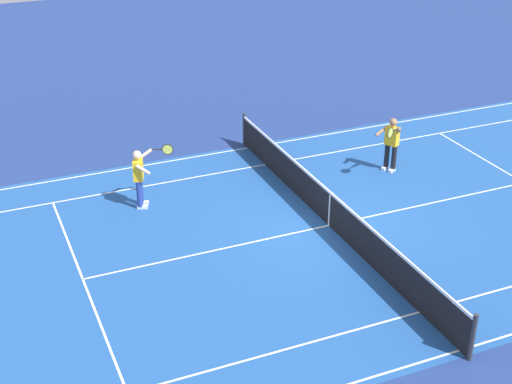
# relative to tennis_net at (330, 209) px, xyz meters

# --- Properties ---
(ground_plane) EXTENTS (60.00, 60.00, 0.00)m
(ground_plane) POSITION_rel_tennis_net_xyz_m (0.00, 0.00, -0.49)
(ground_plane) COLOR navy
(court_slab) EXTENTS (24.20, 11.40, 0.00)m
(court_slab) POSITION_rel_tennis_net_xyz_m (0.00, 0.00, -0.49)
(court_slab) COLOR #1E4C93
(court_slab) RESTS_ON ground_plane
(court_line_markings) EXTENTS (23.85, 11.05, 0.01)m
(court_line_markings) POSITION_rel_tennis_net_xyz_m (0.00, 0.00, -0.49)
(court_line_markings) COLOR white
(court_line_markings) RESTS_ON ground_plane
(tennis_net) EXTENTS (0.10, 11.70, 1.08)m
(tennis_net) POSITION_rel_tennis_net_xyz_m (0.00, 0.00, 0.00)
(tennis_net) COLOR #2D2D33
(tennis_net) RESTS_ON ground_plane
(tennis_player_near) EXTENTS (1.18, 0.74, 1.70)m
(tennis_player_near) POSITION_rel_tennis_net_xyz_m (4.18, -2.95, 0.44)
(tennis_player_near) COLOR navy
(tennis_player_near) RESTS_ON ground_plane
(tennis_player_far) EXTENTS (0.87, 1.00, 1.70)m
(tennis_player_far) POSITION_rel_tennis_net_xyz_m (-3.26, -2.28, 0.44)
(tennis_player_far) COLOR black
(tennis_player_far) RESTS_ON ground_plane
(tennis_ball) EXTENTS (0.07, 0.07, 0.07)m
(tennis_ball) POSITION_rel_tennis_net_xyz_m (-0.89, 0.64, -0.46)
(tennis_ball) COLOR #CCE01E
(tennis_ball) RESTS_ON ground_plane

